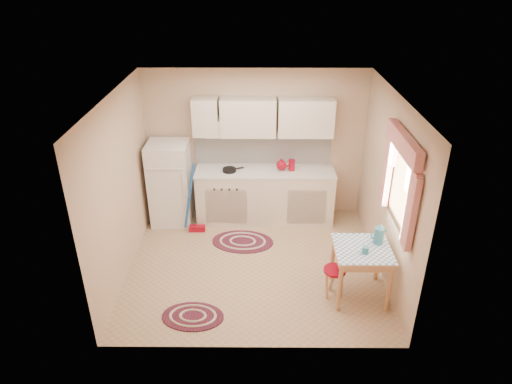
% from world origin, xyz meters
% --- Properties ---
extents(room_shell, '(3.64, 3.60, 2.52)m').
position_xyz_m(room_shell, '(0.16, 0.24, 1.60)').
color(room_shell, tan).
rests_on(room_shell, ground).
extents(fridge, '(0.65, 0.60, 1.40)m').
position_xyz_m(fridge, '(-1.39, 1.25, 0.70)').
color(fridge, white).
rests_on(fridge, ground).
extents(broom, '(0.28, 0.12, 1.20)m').
position_xyz_m(broom, '(-0.94, 0.90, 0.60)').
color(broom, '#1C5AB2').
rests_on(broom, ground).
extents(base_cabinets, '(2.25, 0.60, 0.88)m').
position_xyz_m(base_cabinets, '(0.16, 1.30, 0.44)').
color(base_cabinets, silver).
rests_on(base_cabinets, ground).
extents(countertop, '(2.27, 0.62, 0.04)m').
position_xyz_m(countertop, '(0.16, 1.30, 0.90)').
color(countertop, silver).
rests_on(countertop, base_cabinets).
extents(frying_pan, '(0.29, 0.29, 0.05)m').
position_xyz_m(frying_pan, '(-0.41, 1.25, 0.94)').
color(frying_pan, black).
rests_on(frying_pan, countertop).
extents(red_kettle, '(0.22, 0.21, 0.18)m').
position_xyz_m(red_kettle, '(0.43, 1.30, 1.01)').
color(red_kettle, '#9A0519').
rests_on(red_kettle, countertop).
extents(red_canister, '(0.12, 0.12, 0.16)m').
position_xyz_m(red_canister, '(0.59, 1.30, 1.00)').
color(red_canister, '#9A0519').
rests_on(red_canister, countertop).
extents(table, '(0.72, 0.72, 0.72)m').
position_xyz_m(table, '(1.38, -0.65, 0.36)').
color(table, tan).
rests_on(table, ground).
extents(stool, '(0.30, 0.30, 0.42)m').
position_xyz_m(stool, '(1.05, -0.67, 0.21)').
color(stool, '#9A0519').
rests_on(stool, ground).
extents(coffee_pot, '(0.18, 0.17, 0.31)m').
position_xyz_m(coffee_pot, '(1.60, -0.53, 0.88)').
color(coffee_pot, teal).
rests_on(coffee_pot, table).
extents(mug, '(0.10, 0.10, 0.10)m').
position_xyz_m(mug, '(1.39, -0.75, 0.77)').
color(mug, teal).
rests_on(mug, table).
extents(rug_center, '(1.03, 0.74, 0.02)m').
position_xyz_m(rug_center, '(-0.19, 0.58, 0.01)').
color(rug_center, maroon).
rests_on(rug_center, ground).
extents(rug_left, '(0.82, 0.58, 0.02)m').
position_xyz_m(rug_left, '(-0.76, -1.11, 0.01)').
color(rug_left, maroon).
rests_on(rug_left, ground).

